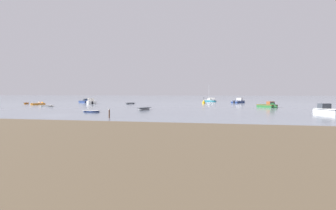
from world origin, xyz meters
TOP-DOWN VIEW (x-y plane):
  - ground_plane at (0.00, 0.00)m, footprint 800.00×800.00m
  - rowboat_moored_0 at (2.06, 7.21)m, footprint 3.07×1.10m
  - sailboat_moored_0 at (16.00, 77.77)m, footprint 6.19×5.11m
  - rowboat_moored_1 at (8.50, 16.56)m, footprint 1.94×4.32m
  - motorboat_moored_0 at (-28.83, 35.59)m, footprint 3.48×4.15m
  - motorboat_moored_1 at (-25.25, 55.28)m, footprint 5.60×4.65m
  - rowboat_moored_3 at (-36.89, 40.07)m, footprint 2.63×3.66m
  - motorboat_moored_2 at (-18.46, 46.40)m, footprint 5.67×6.91m
  - motorboat_moored_3 at (33.53, 32.29)m, footprint 4.96×5.45m
  - motorboat_moored_5 at (27.02, 64.84)m, footprint 5.03×6.97m
  - motorboat_moored_6 at (40.27, 13.71)m, footprint 4.36×6.55m
  - rowboat_moored_6 at (-18.99, 24.79)m, footprint 3.63×1.91m
  - rowboat_moored_7 at (-5.62, 46.85)m, footprint 2.80×3.68m
  - channel_buoy at (15.91, 56.07)m, footprint 0.90×0.90m
  - mooring_post_near at (9.66, -2.41)m, footprint 0.22×0.22m

SIDE VIEW (x-z plane):
  - ground_plane at x=0.00m, z-range 0.00..0.00m
  - rowboat_moored_0 at x=2.06m, z-range -0.11..0.37m
  - rowboat_moored_6 at x=-18.99m, z-range -0.12..0.42m
  - rowboat_moored_3 at x=-36.89m, z-range -0.13..0.43m
  - rowboat_moored_7 at x=-5.62m, z-range -0.13..0.43m
  - rowboat_moored_1 at x=8.50m, z-range -0.15..0.51m
  - motorboat_moored_0 at x=-28.83m, z-range -0.51..0.89m
  - sailboat_moored_0 at x=16.00m, z-range -3.17..3.77m
  - motorboat_moored_1 at x=-25.25m, z-range -0.73..1.36m
  - motorboat_moored_3 at x=33.53m, z-range -0.73..1.36m
  - motorboat_moored_6 at x=40.27m, z-range -0.82..1.54m
  - motorboat_moored_5 at x=27.02m, z-range -0.88..1.64m
  - motorboat_moored_2 at x=-18.46m, z-range -0.89..1.67m
  - channel_buoy at x=15.91m, z-range -0.69..1.61m
  - mooring_post_near at x=9.66m, z-range -0.08..1.21m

